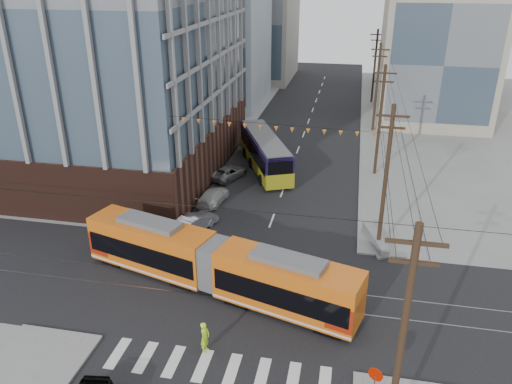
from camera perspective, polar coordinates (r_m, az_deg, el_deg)
ground at (r=29.91m, az=-2.87°, el=-15.55°), size 160.00×160.00×0.00m
office_building at (r=53.37m, az=-21.32°, el=17.50°), size 30.00×25.00×28.60m
bg_bldg_nw_near at (r=78.34m, az=-6.05°, el=16.68°), size 18.00×16.00×18.00m
bg_bldg_ne_near at (r=71.81m, az=19.85°, el=13.95°), size 14.00×14.00×16.00m
bg_bldg_nw_far at (r=96.74m, az=-0.65°, el=18.82°), size 16.00×18.00×20.00m
bg_bldg_ne_far at (r=91.83m, az=19.49°, el=15.33°), size 16.00×16.00×14.00m
utility_pole_near at (r=21.35m, az=16.23°, el=-16.62°), size 0.30×0.30×11.00m
utility_pole_far at (r=79.45m, az=13.40°, el=13.73°), size 0.30×0.30×11.00m
streetcar at (r=32.27m, az=-4.71°, el=-8.26°), size 19.04×7.89×3.67m
city_bus at (r=51.59m, az=1.00°, el=4.60°), size 7.59×12.73×3.59m
parked_car_silver at (r=39.86m, az=-7.07°, el=-3.49°), size 3.13×4.55×1.42m
parked_car_white at (r=44.38m, az=-4.91°, el=-0.48°), size 2.29×4.58×1.28m
parked_car_grey at (r=49.48m, az=-3.13°, el=2.23°), size 3.67×4.90×1.24m
pedestrian at (r=28.12m, az=-5.85°, el=-16.21°), size 0.54×0.75×1.89m
jersey_barrier at (r=38.80m, az=13.46°, el=-5.31°), size 2.25×4.42×0.87m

